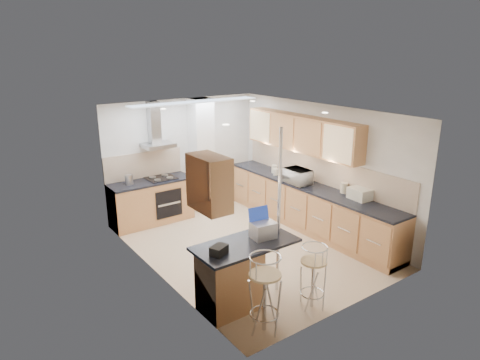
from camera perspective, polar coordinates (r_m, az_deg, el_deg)
ground at (r=8.05m, az=1.05°, el=-8.79°), size 4.80×4.80×0.00m
room_shell at (r=7.98m, az=1.37°, el=2.79°), size 3.64×4.84×2.51m
right_counter at (r=8.78m, az=8.96°, el=-3.47°), size 0.63×4.40×0.92m
back_counter at (r=9.12m, az=-11.72°, el=-2.82°), size 1.70×0.63×0.92m
peninsula at (r=6.20m, az=0.73°, el=-12.28°), size 1.47×0.72×0.94m
microwave at (r=8.62m, az=7.74°, el=0.48°), size 0.38×0.55×0.30m
laptop at (r=6.11m, az=3.11°, el=-6.68°), size 0.36×0.29×0.23m
bag at (r=5.66m, az=-2.83°, el=-9.33°), size 0.27×0.24×0.12m
bar_stool_near at (r=5.64m, az=3.31°, el=-14.87°), size 0.55×0.55×1.07m
bar_stool_end at (r=6.20m, az=9.72°, el=-12.59°), size 0.43×0.43×0.95m
jar_a at (r=9.34m, az=4.59°, el=1.48°), size 0.14×0.14×0.17m
jar_b at (r=9.18m, az=4.80°, el=1.08°), size 0.14×0.14×0.14m
jar_c at (r=8.25m, az=13.71°, el=-1.01°), size 0.17×0.17×0.20m
jar_d at (r=7.95m, az=16.20°, el=-2.15°), size 0.11×0.11×0.13m
bread_bin at (r=7.98m, az=15.74°, el=-1.77°), size 0.33×0.41×0.20m
kettle at (r=8.80m, az=-14.58°, el=0.07°), size 0.16×0.16×0.20m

